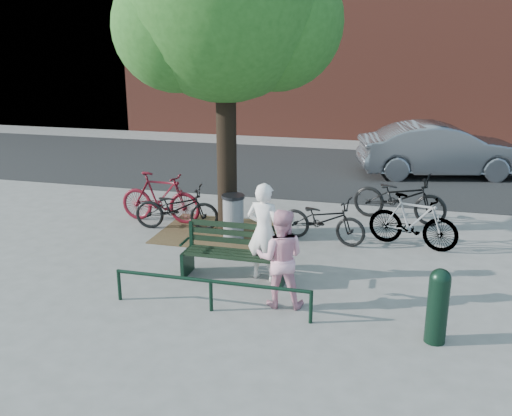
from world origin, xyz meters
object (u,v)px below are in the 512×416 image
(bollard, at_px, (438,303))
(bicycle_c, at_px, (323,220))
(park_bench, at_px, (235,251))
(parked_car, at_px, (442,150))
(litter_bin, at_px, (233,217))
(person_left, at_px, (264,232))
(person_right, at_px, (280,258))

(bollard, height_order, bicycle_c, bollard)
(park_bench, distance_m, parked_car, 9.31)
(bicycle_c, bearing_deg, litter_bin, 113.40)
(bollard, relative_size, bicycle_c, 0.60)
(bollard, bearing_deg, person_left, 152.08)
(person_right, height_order, bicycle_c, person_right)
(person_right, relative_size, bicycle_c, 0.87)
(person_left, distance_m, parked_car, 9.06)
(person_left, xyz_separation_m, parked_car, (3.22, 8.47, -0.06))
(litter_bin, bearing_deg, person_left, -58.49)
(bollard, height_order, litter_bin, bollard)
(park_bench, xyz_separation_m, bollard, (3.20, -1.37, 0.09))
(bollard, relative_size, litter_bin, 1.13)
(person_left, xyz_separation_m, bicycle_c, (0.70, 2.05, -0.37))
(litter_bin, bearing_deg, person_right, -59.65)
(park_bench, xyz_separation_m, litter_bin, (-0.58, 1.79, -0.00))
(park_bench, distance_m, litter_bin, 1.88)
(litter_bin, bearing_deg, park_bench, -72.15)
(person_right, distance_m, bicycle_c, 2.96)
(bollard, bearing_deg, litter_bin, 140.08)
(litter_bin, relative_size, bicycle_c, 0.53)
(bicycle_c, bearing_deg, bollard, -137.34)
(person_left, distance_m, person_right, 1.01)
(parked_car, bearing_deg, bollard, 163.89)
(litter_bin, bearing_deg, bollard, -39.92)
(bicycle_c, bearing_deg, person_right, -171.81)
(person_right, distance_m, litter_bin, 3.03)
(park_bench, height_order, litter_bin, park_bench)
(person_right, relative_size, litter_bin, 1.63)
(park_bench, distance_m, person_left, 0.60)
(person_left, bearing_deg, person_right, 129.71)
(bicycle_c, height_order, parked_car, parked_car)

